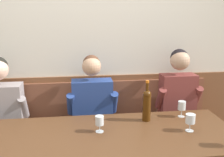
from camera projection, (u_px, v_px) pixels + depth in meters
room_wall_back at (92, 39)px, 2.95m from camera, size 6.80×0.08×2.80m
wood_wainscot_panel at (93, 118)px, 3.12m from camera, size 6.80×0.03×1.00m
wall_bench at (95, 144)px, 2.97m from camera, size 2.56×0.42×0.94m
dining_table at (100, 143)px, 2.20m from camera, size 2.26×0.87×0.73m
person_center_right_seat at (95, 133)px, 2.50m from camera, size 0.52×1.29×1.26m
person_left_seat at (190, 124)px, 2.63m from camera, size 0.48×1.30×1.31m
wine_bottle_amber_mid at (147, 104)px, 2.43m from camera, size 0.07×0.07×0.37m
wine_glass_mid_left at (182, 106)px, 2.53m from camera, size 0.07×0.07×0.15m
wine_glass_by_bottle at (100, 121)px, 2.22m from camera, size 0.07×0.07×0.14m
wine_glass_right_end at (190, 120)px, 2.23m from camera, size 0.08×0.08×0.15m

